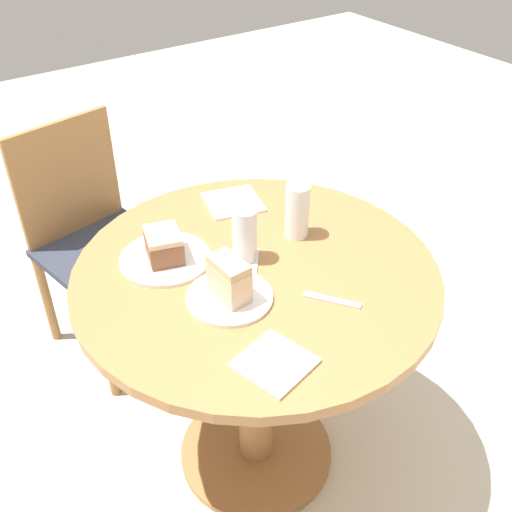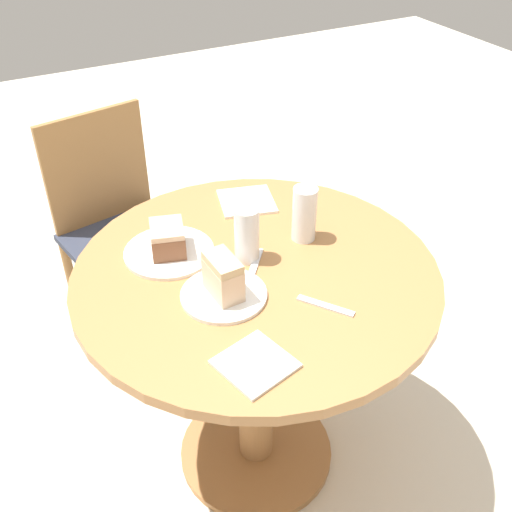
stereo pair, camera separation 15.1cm
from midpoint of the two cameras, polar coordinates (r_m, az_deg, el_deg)
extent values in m
plane|color=beige|center=(2.10, -2.17, -18.28)|extent=(8.00, 8.00, 0.00)
cylinder|color=#9E6B3D|center=(2.09, -2.17, -18.09)|extent=(0.50, 0.50, 0.03)
cylinder|color=#9E6B3D|center=(1.80, -2.45, -11.18)|extent=(0.11, 0.11, 0.72)
cylinder|color=#9E6B3D|center=(1.54, -2.80, -1.74)|extent=(0.95, 0.95, 0.03)
cylinder|color=olive|center=(2.19, -15.87, -8.97)|extent=(0.04, 0.04, 0.41)
cylinder|color=olive|center=(2.33, -8.04, -4.44)|extent=(0.04, 0.04, 0.41)
cylinder|color=olive|center=(2.49, -20.98, -3.88)|extent=(0.04, 0.04, 0.41)
cylinder|color=olive|center=(2.61, -13.77, -0.16)|extent=(0.04, 0.04, 0.41)
cube|color=#2D3342|center=(2.26, -15.55, 0.01)|extent=(0.50, 0.53, 0.03)
cube|color=olive|center=(2.31, -19.41, 6.91)|extent=(0.40, 0.09, 0.44)
cylinder|color=silver|center=(1.44, -5.54, -4.05)|extent=(0.21, 0.21, 0.01)
cylinder|color=silver|center=(1.59, -11.34, -0.33)|extent=(0.24, 0.24, 0.01)
cube|color=beige|center=(1.41, -5.65, -2.61)|extent=(0.07, 0.11, 0.08)
cube|color=tan|center=(1.38, -5.77, -0.93)|extent=(0.06, 0.11, 0.02)
cube|color=brown|center=(1.57, -11.49, 0.72)|extent=(0.11, 0.13, 0.06)
cube|color=beige|center=(1.55, -11.66, 1.87)|extent=(0.11, 0.12, 0.02)
cylinder|color=silver|center=(1.54, -4.00, 1.33)|extent=(0.06, 0.06, 0.12)
cylinder|color=white|center=(1.53, -4.03, 1.87)|extent=(0.06, 0.06, 0.15)
cylinder|color=silver|center=(1.63, 1.27, 3.41)|extent=(0.06, 0.06, 0.10)
cylinder|color=white|center=(1.62, 1.29, 4.23)|extent=(0.07, 0.07, 0.16)
cube|color=silver|center=(1.80, -4.59, 5.05)|extent=(0.19, 0.19, 0.01)
cube|color=silver|center=(1.53, -3.14, -1.24)|extent=(0.12, 0.15, 0.00)
cube|color=silver|center=(1.44, 4.26, -4.31)|extent=(0.10, 0.13, 0.00)
cube|color=silver|center=(1.28, -1.62, -10.30)|extent=(0.17, 0.17, 0.01)
camera|label=1|loc=(0.08, -92.86, -2.11)|focal=42.00mm
camera|label=2|loc=(0.08, 87.14, 2.11)|focal=42.00mm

